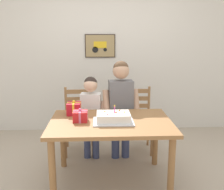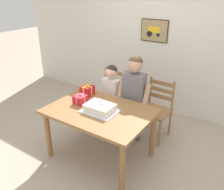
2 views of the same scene
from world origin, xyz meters
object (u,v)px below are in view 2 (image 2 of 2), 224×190
birthday_cake (100,108)px  child_older (134,91)px  dining_table (100,116)px  gift_box_beside_cake (80,99)px  child_younger (111,93)px  chair_right (156,109)px  chair_left (111,97)px  gift_box_red_large (87,90)px

birthday_cake → child_older: 0.67m
dining_table → child_older: 0.67m
birthday_cake → dining_table: bearing=128.0°
birthday_cake → gift_box_beside_cake: 0.36m
child_younger → gift_box_beside_cake: bearing=-99.0°
dining_table → chair_right: 0.99m
dining_table → gift_box_beside_cake: bearing=178.4°
birthday_cake → chair_left: (-0.45, 0.92, -0.31)m
chair_left → gift_box_beside_cake: bearing=-84.6°
chair_right → gift_box_red_large: bearing=-144.0°
child_younger → child_older: bearing=-0.1°
gift_box_red_large → child_younger: size_ratio=0.16×
chair_left → chair_right: (0.83, 0.00, 0.00)m
dining_table → gift_box_red_large: bearing=147.4°
gift_box_beside_cake → chair_left: bearing=95.4°
gift_box_red_large → chair_right: 1.10m
gift_box_red_large → chair_right: chair_right is taller
chair_right → child_younger: child_younger is taller
birthday_cake → gift_box_beside_cake: size_ratio=2.70×
child_older → child_younger: child_older is taller
chair_left → child_older: 0.72m
birthday_cake → child_older: (0.13, 0.66, 0.03)m
dining_table → chair_left: chair_left is taller
gift_box_red_large → chair_left: bearing=89.1°
child_older → child_younger: bearing=179.9°
chair_right → gift_box_beside_cake: bearing=-130.6°
child_older → gift_box_beside_cake: bearing=-128.9°
dining_table → child_younger: size_ratio=1.19×
gift_box_red_large → chair_left: chair_left is taller
gift_box_beside_cake → chair_right: 1.20m
birthday_cake → chair_right: (0.39, 0.92, -0.31)m
birthday_cake → child_younger: bearing=111.9°
child_younger → chair_left: bearing=124.6°
gift_box_red_large → chair_left: 0.70m
gift_box_red_large → birthday_cake: bearing=-34.1°
gift_box_red_large → chair_left: (0.01, 0.61, -0.34)m
child_older → gift_box_red_large: bearing=-149.2°
child_older → birthday_cake: bearing=-101.4°
dining_table → chair_left: bearing=115.3°
gift_box_red_large → chair_right: size_ratio=0.20×
gift_box_beside_cake → gift_box_red_large: bearing=109.4°
chair_right → child_older: size_ratio=0.69×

